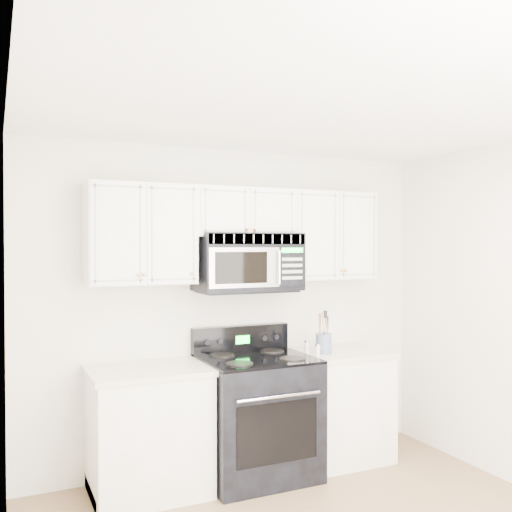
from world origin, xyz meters
TOP-DOWN VIEW (x-y plane):
  - room at (0.00, 0.00)m, footprint 3.51×3.51m
  - base_cabinet_left at (-0.80, 1.44)m, footprint 0.86×0.65m
  - base_cabinet_right at (0.80, 1.44)m, footprint 0.86×0.65m
  - range at (0.05, 1.39)m, footprint 0.85×0.77m
  - upper_cabinets at (0.00, 1.58)m, footprint 2.44×0.37m
  - microwave at (0.04, 1.54)m, footprint 0.83×0.47m
  - utensil_crock at (0.65, 1.37)m, footprint 0.13×0.13m
  - shaker_salt at (0.52, 1.42)m, footprint 0.05×0.05m
  - shaker_pepper at (0.53, 1.28)m, footprint 0.04×0.04m

SIDE VIEW (x-z plane):
  - base_cabinet_left at x=-0.80m, z-range -0.03..0.89m
  - base_cabinet_right at x=0.80m, z-range -0.03..0.89m
  - range at x=0.05m, z-range -0.09..1.06m
  - shaker_pepper at x=0.53m, z-range 0.92..1.02m
  - shaker_salt at x=0.52m, z-range 0.92..1.03m
  - utensil_crock at x=0.65m, z-range 0.84..1.19m
  - room at x=0.00m, z-range 0.00..2.60m
  - microwave at x=0.04m, z-range 1.45..1.91m
  - upper_cabinets at x=0.00m, z-range 1.56..2.31m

